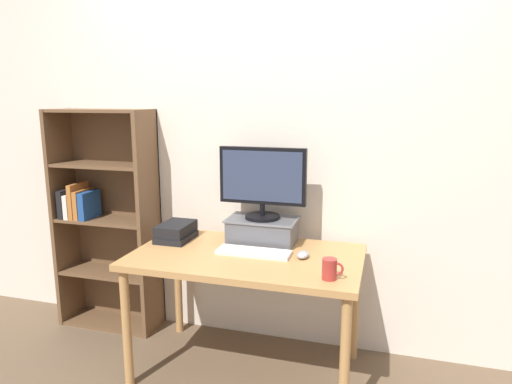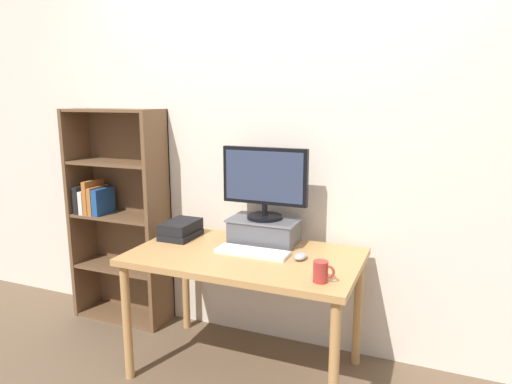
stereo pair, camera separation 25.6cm
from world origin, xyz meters
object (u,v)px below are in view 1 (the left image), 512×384
desk (247,267)px  riser_box (262,229)px  book_stack (176,232)px  computer_monitor (262,181)px  coffee_mug (330,269)px  bookshelf_unit (105,218)px  keyboard (254,252)px  computer_mouse (303,255)px

desk → riser_box: 0.28m
book_stack → computer_monitor: bearing=10.1°
riser_box → coffee_mug: riser_box is taller
riser_box → computer_monitor: (-0.00, -0.00, 0.30)m
book_stack → coffee_mug: 1.06m
bookshelf_unit → keyboard: 1.21m
bookshelf_unit → computer_monitor: size_ratio=2.90×
riser_box → coffee_mug: (0.47, -0.46, -0.03)m
bookshelf_unit → book_stack: bookshelf_unit is taller
book_stack → coffee_mug: size_ratio=2.59×
riser_box → book_stack: size_ratio=1.55×
bookshelf_unit → book_stack: (0.63, -0.18, 0.00)m
bookshelf_unit → keyboard: bearing=-14.9°
coffee_mug → bookshelf_unit: bearing=161.2°
book_stack → bookshelf_unit: bearing=163.7°
bookshelf_unit → computer_monitor: 1.21m
keyboard → riser_box: bearing=93.0°
keyboard → coffee_mug: coffee_mug is taller
desk → computer_mouse: computer_mouse is taller
bookshelf_unit → coffee_mug: bearing=-18.8°
computer_monitor → computer_mouse: computer_monitor is taller
bookshelf_unit → computer_mouse: (1.44, -0.29, -0.03)m
computer_monitor → coffee_mug: size_ratio=4.99×
desk → keyboard: keyboard is taller
computer_mouse → coffee_mug: bearing=-55.3°
riser_box → keyboard: 0.23m
computer_mouse → riser_box: bearing=144.9°
computer_mouse → coffee_mug: coffee_mug is taller
bookshelf_unit → coffee_mug: 1.71m
computer_monitor → keyboard: (0.01, -0.22, -0.37)m
bookshelf_unit → keyboard: bookshelf_unit is taller
desk → computer_monitor: 0.51m
computer_monitor → computer_mouse: bearing=-34.9°
keyboard → coffee_mug: bearing=-27.9°
computer_monitor → book_stack: (-0.53, -0.09, -0.33)m
computer_monitor → computer_mouse: (0.29, -0.20, -0.36)m
bookshelf_unit → riser_box: 1.16m
desk → computer_monitor: size_ratio=2.45×
bookshelf_unit → coffee_mug: bookshelf_unit is taller
computer_mouse → coffee_mug: (0.18, -0.26, 0.03)m
keyboard → book_stack: 0.55m
riser_box → computer_monitor: 0.30m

